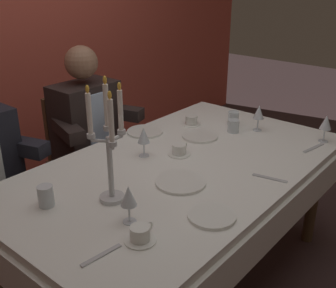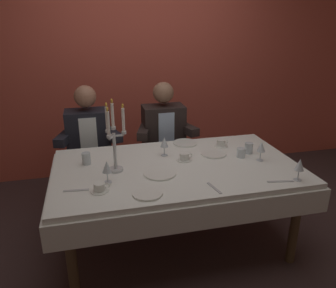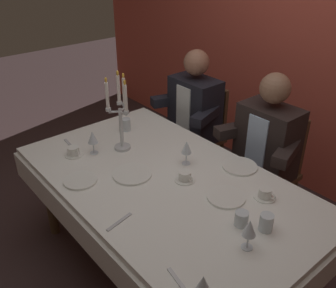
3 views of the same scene
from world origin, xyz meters
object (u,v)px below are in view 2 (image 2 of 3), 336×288
(dining_table, at_px, (177,179))
(wine_glass_0, at_px, (300,165))
(candelabra, at_px, (114,140))
(water_tumbler_1, at_px, (249,148))
(dinner_plate_2, at_px, (147,193))
(seated_diner_1, at_px, (163,130))
(wine_glass_1, at_px, (164,142))
(water_tumbler_2, at_px, (86,158))
(coffee_cup_0, at_px, (184,157))
(wine_glass_3, at_px, (107,168))
(dinner_plate_0, at_px, (185,143))
(wine_glass_2, at_px, (261,147))
(water_tumbler_0, at_px, (241,153))
(seated_diner_0, at_px, (89,136))
(coffee_cup_2, at_px, (100,188))
(coffee_cup_1, at_px, (221,143))
(dinner_plate_1, at_px, (214,154))
(dinner_plate_3, at_px, (160,173))

(dining_table, distance_m, wine_glass_0, 0.93)
(candelabra, distance_m, water_tumbler_1, 1.16)
(dining_table, xyz_separation_m, dinner_plate_2, (-0.31, -0.40, 0.13))
(water_tumbler_1, height_order, seated_diner_1, seated_diner_1)
(wine_glass_0, relative_size, wine_glass_1, 1.00)
(candelabra, xyz_separation_m, water_tumbler_2, (-0.21, 0.18, -0.20))
(water_tumbler_2, bearing_deg, dining_table, -15.55)
(wine_glass_0, bearing_deg, coffee_cup_0, 142.17)
(wine_glass_1, relative_size, wine_glass_3, 1.00)
(wine_glass_1, distance_m, water_tumbler_1, 0.73)
(candelabra, relative_size, water_tumbler_1, 6.06)
(water_tumbler_1, bearing_deg, dinner_plate_0, 143.05)
(wine_glass_2, relative_size, water_tumbler_0, 2.08)
(wine_glass_0, bearing_deg, candelabra, 159.62)
(dining_table, bearing_deg, coffee_cup_0, 44.23)
(candelabra, distance_m, seated_diner_0, 0.93)
(candelabra, distance_m, coffee_cup_2, 0.39)
(coffee_cup_2, height_order, seated_diner_1, seated_diner_1)
(wine_glass_1, bearing_deg, dinner_plate_2, -112.54)
(dinner_plate_2, relative_size, wine_glass_0, 1.22)
(seated_diner_0, distance_m, seated_diner_1, 0.76)
(water_tumbler_1, bearing_deg, dining_table, -171.48)
(dinner_plate_2, height_order, wine_glass_0, wine_glass_0)
(water_tumbler_0, bearing_deg, candelabra, -178.83)
(dining_table, relative_size, coffee_cup_2, 14.70)
(wine_glass_0, bearing_deg, dinner_plate_0, 122.49)
(coffee_cup_1, bearing_deg, coffee_cup_0, -151.10)
(coffee_cup_2, bearing_deg, dinner_plate_0, 42.13)
(dinner_plate_0, height_order, wine_glass_1, wine_glass_1)
(candelabra, bearing_deg, coffee_cup_1, 17.04)
(dinner_plate_2, distance_m, wine_glass_0, 1.09)
(wine_glass_2, bearing_deg, dinner_plate_2, -161.32)
(coffee_cup_2, relative_size, seated_diner_1, 0.11)
(dining_table, distance_m, wine_glass_1, 0.32)
(dinner_plate_2, height_order, water_tumbler_2, water_tumbler_2)
(dinner_plate_1, height_order, coffee_cup_1, coffee_cup_1)
(wine_glass_3, distance_m, coffee_cup_2, 0.16)
(dinner_plate_3, distance_m, water_tumbler_1, 0.86)
(wine_glass_2, bearing_deg, water_tumbler_1, 97.13)
(coffee_cup_0, bearing_deg, seated_diner_0, 133.04)
(coffee_cup_1, bearing_deg, dinner_plate_2, -138.52)
(candelabra, xyz_separation_m, coffee_cup_1, (0.98, 0.30, -0.22))
(wine_glass_1, distance_m, wine_glass_3, 0.63)
(water_tumbler_1, bearing_deg, wine_glass_1, 170.58)
(wine_glass_3, bearing_deg, seated_diner_0, 96.24)
(coffee_cup_1, bearing_deg, dinner_plate_1, -129.08)
(wine_glass_3, height_order, coffee_cup_2, wine_glass_3)
(dinner_plate_2, relative_size, water_tumbler_1, 2.18)
(wine_glass_2, xyz_separation_m, coffee_cup_1, (-0.19, 0.38, -0.09))
(dinner_plate_3, distance_m, seated_diner_1, 1.04)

